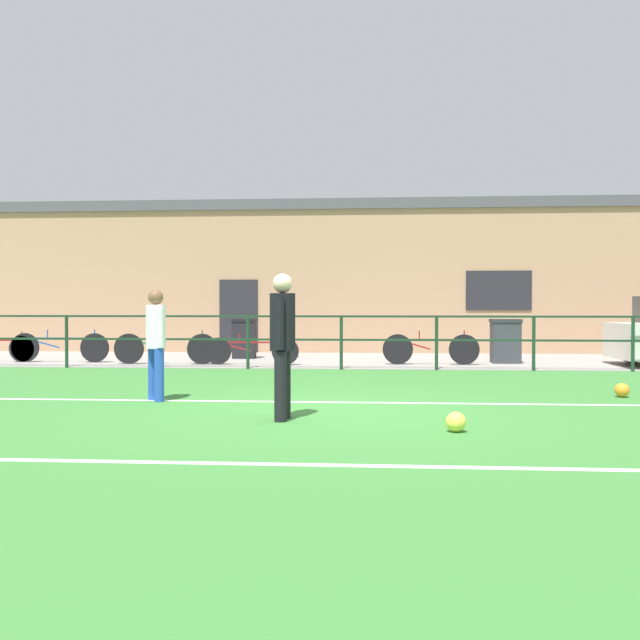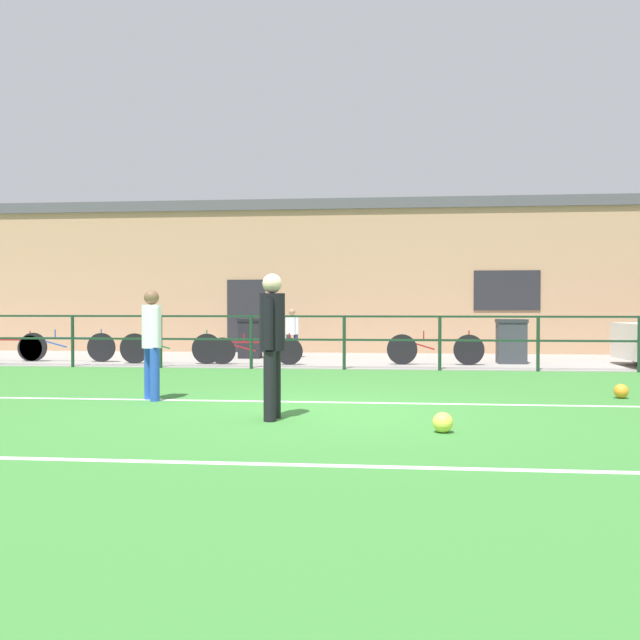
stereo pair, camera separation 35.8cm
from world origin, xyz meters
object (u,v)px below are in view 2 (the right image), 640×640
Objects in this scene: bicycle_parked_1 at (170,348)px; bicycle_parked_2 at (255,350)px; player_striker at (152,338)px; soccer_ball_spare at (443,422)px; bicycle_parked_4 at (67,347)px; player_goalkeeper at (272,337)px; trash_bin_1 at (511,341)px; soccer_ball_match at (621,391)px; trash_bin_0 at (250,338)px; spectator_child at (292,330)px; bicycle_parked_3 at (435,349)px.

bicycle_parked_1 is 1.12× the size of bicycle_parked_2.
soccer_ball_spare is at bearing -158.21° from player_striker.
bicycle_parked_4 is (-4.30, 6.29, -0.52)m from player_striker.
bicycle_parked_2 is at bearing 15.45° from player_goalkeeper.
player_striker is 1.54× the size of trash_bin_1.
bicycle_parked_4 is at bearing 134.29° from soccer_ball_spare.
player_striker is at bearing -172.45° from soccer_ball_match.
player_goalkeeper is 5.39m from soccer_ball_match.
player_striker is at bearing 151.15° from soccer_ball_spare.
trash_bin_0 is 0.98× the size of trash_bin_1.
spectator_child is 0.53× the size of bicycle_parked_4.
trash_bin_1 is at bearing 3.07° from bicycle_parked_4.
player_striker reaches higher than spectator_child.
trash_bin_0 is at bearing 15.93° from player_goalkeeper.
bicycle_parked_2 is at bearing 114.10° from soccer_ball_spare.
player_goalkeeper is at bearing 90.97° from spectator_child.
soccer_ball_spare is 0.21× the size of trash_bin_1.
soccer_ball_spare is 8.88m from bicycle_parked_2.
bicycle_parked_2 is (-1.67, 7.44, -0.64)m from player_goalkeeper.
spectator_child reaches higher than bicycle_parked_4.
bicycle_parked_1 is (-8.40, 5.03, 0.28)m from soccer_ball_match.
soccer_ball_match is 5.86m from bicycle_parked_3.
soccer_ball_match is 4.15m from soccer_ball_spare.
soccer_ball_match is at bearing 123.57° from spectator_child.
bicycle_parked_1 reaches higher than soccer_ball_match.
bicycle_parked_4 is 2.37× the size of trash_bin_0.
player_goalkeeper is 9.62m from trash_bin_0.
soccer_ball_spare is 10.85m from trash_bin_0.
player_goalkeeper is at bearing -153.04° from soccer_ball_match.
player_goalkeeper is at bearing -51.06° from bicycle_parked_4.
trash_bin_1 is at bearing 6.74° from bicycle_parked_1.
player_striker reaches higher than trash_bin_0.
bicycle_parked_1 is 6.04m from bicycle_parked_3.
bicycle_parked_3 is (2.38, 7.77, -0.61)m from player_goalkeeper.
player_striker reaches higher than bicycle_parked_2.
player_striker reaches higher than bicycle_parked_3.
player_goalkeeper is 0.72× the size of bicycle_parked_1.
trash_bin_1 is at bearing 18.63° from bicycle_parked_3.
player_goalkeeper reaches higher than soccer_ball_spare.
bicycle_parked_2 is 2.10× the size of trash_bin_1.
spectator_child is (-1.13, 9.58, -0.25)m from player_goalkeeper.
bicycle_parked_4 is 4.41m from trash_bin_0.
soccer_ball_spare is 0.22× the size of trash_bin_0.
bicycle_parked_3 is 0.91× the size of bicycle_parked_4.
bicycle_parked_1 reaches higher than bicycle_parked_4.
trash_bin_1 reaches higher than trash_bin_0.
player_striker reaches higher than soccer_ball_match.
soccer_ball_spare is at bearing -45.71° from bicycle_parked_4.
player_striker is 7.64m from bicycle_parked_4.
spectator_child is at bearing 106.77° from soccer_ball_spare.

